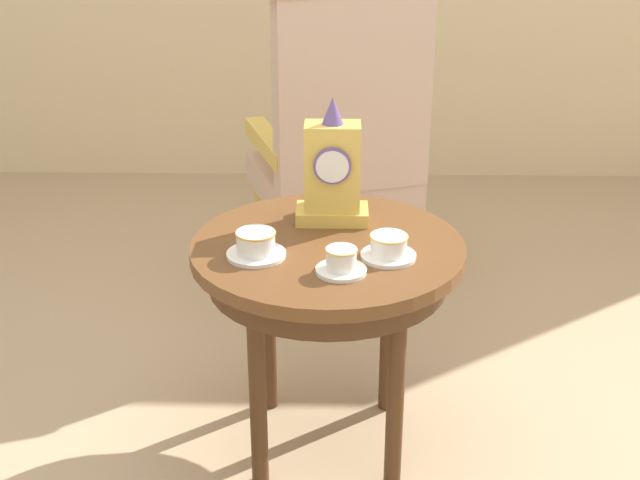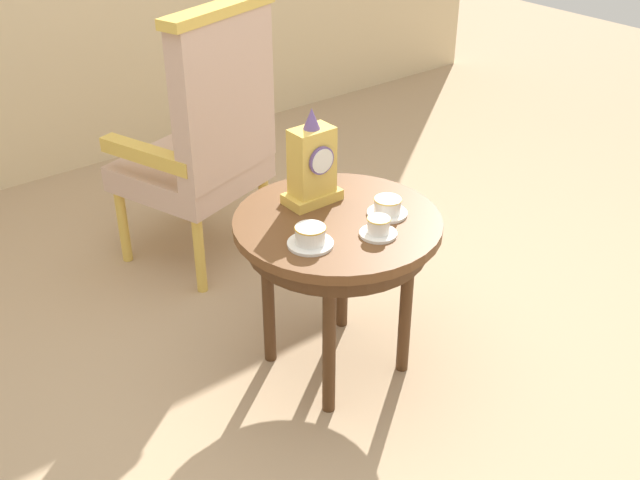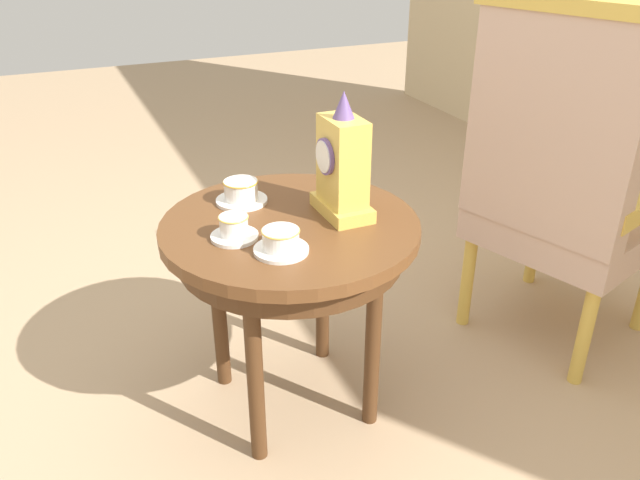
# 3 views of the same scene
# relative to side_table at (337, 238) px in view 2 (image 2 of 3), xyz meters

# --- Properties ---
(ground_plane) EXTENTS (10.00, 10.00, 0.00)m
(ground_plane) POSITION_rel_side_table_xyz_m (-0.04, -0.02, -0.53)
(ground_plane) COLOR tan
(side_table) EXTENTS (0.69, 0.69, 0.61)m
(side_table) POSITION_rel_side_table_xyz_m (0.00, 0.00, 0.00)
(side_table) COLOR brown
(side_table) RESTS_ON ground
(teacup_left) EXTENTS (0.15, 0.15, 0.06)m
(teacup_left) POSITION_rel_side_table_xyz_m (-0.17, -0.08, 0.10)
(teacup_left) COLOR white
(teacup_left) RESTS_ON side_table
(teacup_right) EXTENTS (0.12, 0.12, 0.06)m
(teacup_right) POSITION_rel_side_table_xyz_m (0.03, -0.16, 0.10)
(teacup_right) COLOR white
(teacup_right) RESTS_ON side_table
(teacup_center) EXTENTS (0.13, 0.13, 0.06)m
(teacup_center) POSITION_rel_side_table_xyz_m (0.15, -0.08, 0.10)
(teacup_center) COLOR white
(teacup_center) RESTS_ON side_table
(mantel_clock) EXTENTS (0.19, 0.11, 0.34)m
(mantel_clock) POSITION_rel_side_table_xyz_m (0.01, 0.15, 0.21)
(mantel_clock) COLOR gold
(mantel_clock) RESTS_ON side_table
(armchair) EXTENTS (0.68, 0.67, 1.14)m
(armchair) POSITION_rel_side_table_xyz_m (0.04, 0.90, 0.06)
(armchair) COLOR #CCA893
(armchair) RESTS_ON ground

